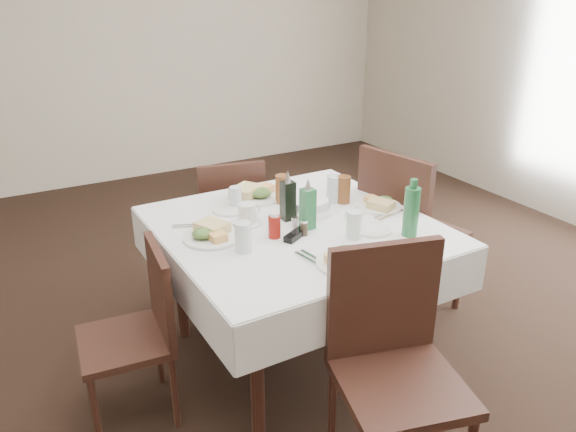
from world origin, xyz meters
The scene contains 33 objects.
ground_plane centered at (0.00, 0.00, 0.00)m, with size 7.00×7.00×0.00m, color black.
room_shell centered at (0.00, 0.00, 1.71)m, with size 6.04×7.04×2.80m.
dining_table centered at (0.14, 0.16, 0.68)m, with size 1.30×1.30×0.76m.
chair_north centered at (0.15, 1.01, 0.49)m, with size 0.48×0.48×0.87m.
chair_south centered at (0.10, -0.67, 0.55)m, with size 0.56×0.56×0.96m.
chair_east centered at (0.88, 0.21, 0.58)m, with size 0.57×0.57×1.02m.
chair_west centered at (-0.67, 0.12, 0.47)m, with size 0.42×0.42×0.82m.
meal_north centered at (0.12, 0.58, 0.79)m, with size 0.31×0.31×0.07m.
meal_south centered at (0.13, -0.31, 0.79)m, with size 0.28×0.28×0.06m.
meal_east centered at (0.63, 0.13, 0.78)m, with size 0.24×0.24×0.05m.
meal_west centered at (-0.28, 0.21, 0.79)m, with size 0.28×0.28×0.06m.
side_plate_a centered at (-0.07, 0.47, 0.77)m, with size 0.18×0.18×0.01m.
side_plate_b centered at (0.43, -0.09, 0.77)m, with size 0.17×0.17×0.01m.
water_n centered at (-0.03, 0.51, 0.82)m, with size 0.06×0.06×0.11m.
water_s centered at (0.30, -0.11, 0.83)m, with size 0.07×0.07×0.13m.
water_e centered at (0.47, 0.33, 0.83)m, with size 0.08×0.08×0.14m.
water_w centered at (-0.21, 0.02, 0.83)m, with size 0.07×0.07×0.14m.
iced_tea_a centered at (0.22, 0.45, 0.84)m, with size 0.07×0.07×0.15m.
iced_tea_b centered at (0.51, 0.29, 0.84)m, with size 0.07×0.07×0.15m.
bread_basket centered at (0.27, 0.26, 0.80)m, with size 0.23×0.23×0.08m.
oil_cruet_dark centered at (0.14, 0.23, 0.87)m, with size 0.06×0.06×0.26m.
oil_cruet_green centered at (0.17, 0.09, 0.87)m, with size 0.06×0.06×0.26m.
ketchup_bottle centered at (-0.02, 0.08, 0.82)m, with size 0.06×0.06×0.12m.
salt_shaker centered at (0.09, 0.08, 0.80)m, with size 0.03×0.03×0.07m.
pepper_shaker centered at (0.11, 0.03, 0.80)m, with size 0.03×0.03×0.08m.
coffee_mug centered at (-0.06, 0.28, 0.81)m, with size 0.16×0.15×0.11m.
sunglasses centered at (0.06, 0.02, 0.78)m, with size 0.14×0.11×0.03m.
green_bottle centered at (0.55, -0.21, 0.88)m, with size 0.07×0.07×0.28m.
sugar_caddy centered at (0.44, 0.09, 0.78)m, with size 0.09×0.07×0.04m.
cutlery_n centered at (0.29, 0.64, 0.77)m, with size 0.08×0.20×0.01m.
cutlery_s centered at (0.01, -0.21, 0.77)m, with size 0.08×0.21×0.01m.
cutlery_e centered at (0.61, 0.03, 0.77)m, with size 0.20×0.09×0.01m.
cutlery_w centered at (-0.33, 0.38, 0.77)m, with size 0.17×0.10×0.01m.
Camera 1 is at (-1.12, -2.03, 1.88)m, focal length 35.00 mm.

